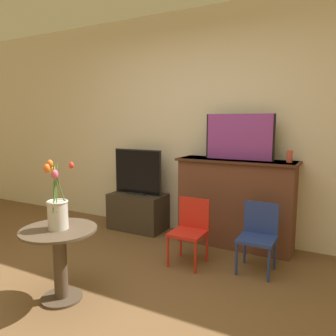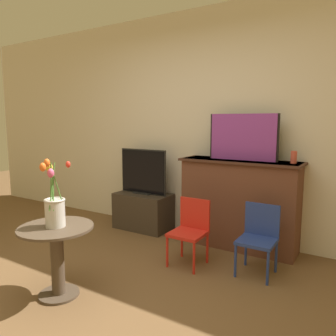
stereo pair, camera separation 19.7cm
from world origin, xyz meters
TOP-DOWN VIEW (x-y plane):
  - ground_plane at (0.00, 0.00)m, footprint 14.00×14.00m
  - wall_back at (0.00, 2.13)m, footprint 8.00×0.06m
  - fireplace_mantel at (0.53, 1.91)m, footprint 1.31×0.41m
  - painting at (0.54, 1.92)m, footprint 0.75×0.03m
  - mantel_candle at (1.07, 1.91)m, footprint 0.06×0.06m
  - tv_stand at (-0.75, 1.87)m, footprint 0.72×0.41m
  - tv_monitor at (-0.75, 1.88)m, footprint 0.68×0.12m
  - chair_red at (0.27, 1.26)m, footprint 0.32×0.32m
  - chair_blue at (0.90, 1.40)m, footprint 0.32×0.32m
  - side_table at (-0.35, 0.15)m, footprint 0.58×0.58m
  - vase_tulips at (-0.34, 0.15)m, footprint 0.19×0.25m

SIDE VIEW (x-z plane):
  - ground_plane at x=0.00m, z-range 0.00..0.00m
  - tv_stand at x=-0.75m, z-range 0.00..0.46m
  - chair_red at x=0.27m, z-range 0.04..0.68m
  - chair_blue at x=0.90m, z-range 0.04..0.68m
  - side_table at x=-0.35m, z-range 0.08..0.66m
  - fireplace_mantel at x=0.53m, z-range 0.01..0.99m
  - vase_tulips at x=-0.34m, z-range 0.47..1.01m
  - tv_monitor at x=-0.75m, z-range 0.46..1.03m
  - mantel_candle at x=1.07m, z-range 0.98..1.10m
  - painting at x=0.54m, z-range 0.98..1.47m
  - wall_back at x=0.00m, z-range 0.00..2.70m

